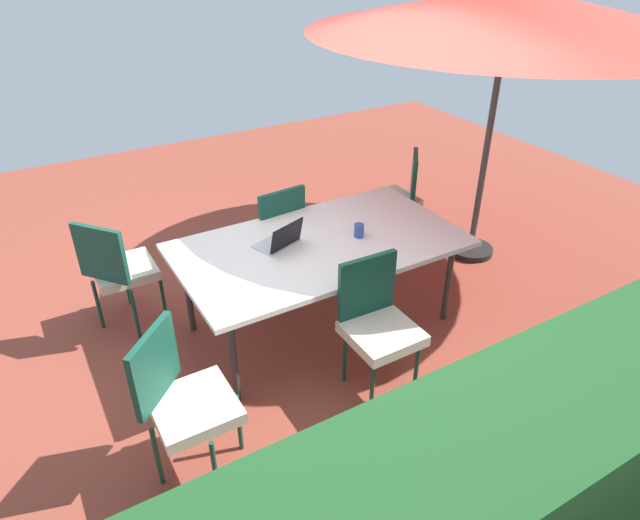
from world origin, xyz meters
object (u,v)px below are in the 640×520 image
at_px(chair_southeast, 118,267).
at_px(cup, 359,230).
at_px(laptop, 280,241).
at_px(chair_northeast, 183,397).
at_px(patio_umbrella, 509,10).
at_px(chair_north, 377,321).
at_px(dining_table, 320,248).
at_px(chair_southwest, 397,195).
at_px(chair_south, 274,230).

height_order(chair_southeast, cup, chair_southeast).
bearing_deg(laptop, chair_northeast, 20.08).
distance_m(chair_southeast, laptop, 1.31).
bearing_deg(cup, patio_umbrella, -168.81).
bearing_deg(chair_north, chair_northeast, -177.06).
relative_size(dining_table, cup, 20.38).
relative_size(chair_northeast, chair_north, 1.00).
relative_size(chair_north, chair_southeast, 1.00).
bearing_deg(cup, laptop, -16.11).
bearing_deg(cup, chair_southwest, -140.61).
distance_m(patio_umbrella, chair_south, 2.64).
bearing_deg(chair_southeast, patio_umbrella, -138.44).
bearing_deg(laptop, dining_table, 140.28).
distance_m(dining_table, chair_northeast, 1.61).
bearing_deg(patio_umbrella, cup, 11.19).
xyz_separation_m(chair_southwest, chair_north, (1.37, 1.58, 0.00)).
xyz_separation_m(chair_north, chair_southeast, (1.35, -1.59, 0.00)).
bearing_deg(chair_north, chair_southwest, 51.15).
height_order(dining_table, chair_northeast, chair_northeast).
relative_size(chair_south, laptop, 2.55).
bearing_deg(chair_southwest, laptop, -28.90).
bearing_deg(chair_southeast, cup, -156.32).
height_order(chair_southwest, chair_north, same).
relative_size(chair_southwest, cup, 9.18).
xyz_separation_m(chair_southeast, chair_south, (-1.34, 0.06, 0.00)).
bearing_deg(patio_umbrella, laptop, 3.77).
height_order(chair_southwest, chair_northeast, same).
height_order(dining_table, chair_north, chair_north).
bearing_deg(chair_south, chair_northeast, 44.43).
height_order(chair_southwest, cup, chair_southwest).
bearing_deg(dining_table, cup, 167.43).
bearing_deg(patio_umbrella, chair_southwest, -43.78).
height_order(chair_northeast, cup, chair_northeast).
bearing_deg(chair_southeast, chair_south, -131.36).
bearing_deg(chair_southwest, patio_umbrella, 84.67).
xyz_separation_m(chair_southwest, chair_south, (1.38, 0.04, 0.00)).
bearing_deg(chair_south, chair_southeast, -7.13).
xyz_separation_m(dining_table, chair_south, (0.03, -0.74, -0.18)).
height_order(patio_umbrella, chair_southwest, patio_umbrella).
xyz_separation_m(patio_umbrella, laptop, (2.20, 0.15, -1.45)).
xyz_separation_m(dining_table, chair_southeast, (1.37, -0.80, -0.18)).
height_order(chair_southwest, chair_southeast, same).
bearing_deg(dining_table, chair_south, -87.74).
bearing_deg(chair_northeast, cup, -20.91).
relative_size(chair_southwest, laptop, 2.55).
distance_m(chair_southwest, chair_south, 1.38).
bearing_deg(laptop, chair_southwest, -177.26).
bearing_deg(chair_northeast, laptop, -4.74).
height_order(chair_south, laptop, laptop).
xyz_separation_m(chair_south, cup, (-0.34, 0.81, 0.28)).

